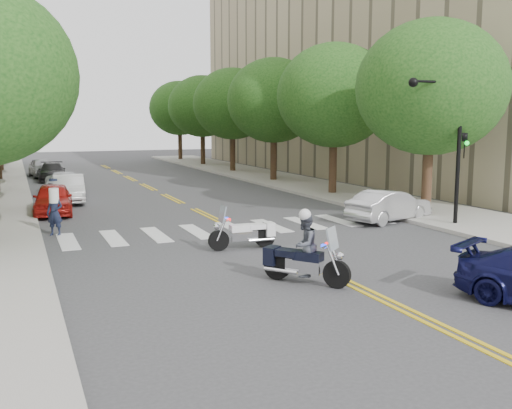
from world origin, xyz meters
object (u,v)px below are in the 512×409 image
motorcycle_police (303,250)px  motorcycle_parked (248,233)px  convertible (389,206)px  officer_standing (55,213)px

motorcycle_police → motorcycle_parked: (0.25, 4.30, -0.35)m
motorcycle_parked → convertible: size_ratio=0.56×
motorcycle_police → officer_standing: (-5.41, 9.06, -0.03)m
motorcycle_police → officer_standing: 10.55m
officer_standing → convertible: bearing=23.1°
motorcycle_police → officer_standing: size_ratio=1.22×
convertible → officer_standing: bearing=64.1°
motorcycle_parked → officer_standing: 7.40m
motorcycle_parked → convertible: (7.34, 2.44, 0.15)m
convertible → motorcycle_parked: bearing=92.6°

